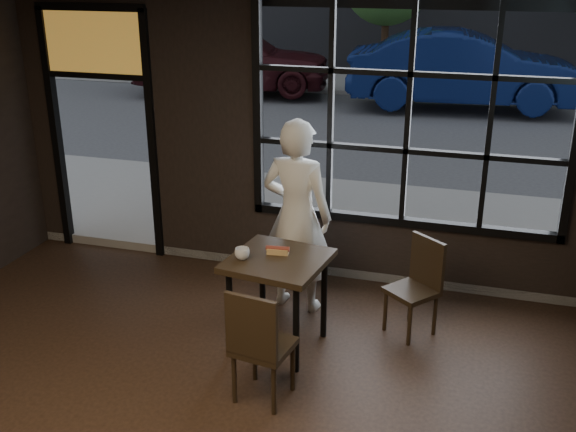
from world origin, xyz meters
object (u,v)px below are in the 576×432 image
(cafe_table, at_px, (278,302))
(chair_near, at_px, (263,343))
(man, at_px, (297,216))
(navy_car, at_px, (464,69))

(cafe_table, xyz_separation_m, chair_near, (0.11, -0.73, 0.05))
(cafe_table, xyz_separation_m, man, (-0.05, 0.75, 0.51))
(man, distance_m, navy_car, 9.64)
(chair_near, bearing_deg, cafe_table, -72.65)
(man, bearing_deg, chair_near, 103.20)
(navy_car, bearing_deg, chair_near, 170.27)
(chair_near, distance_m, navy_car, 11.11)
(chair_near, distance_m, man, 1.56)
(chair_near, height_order, man, man)
(cafe_table, height_order, man, man)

